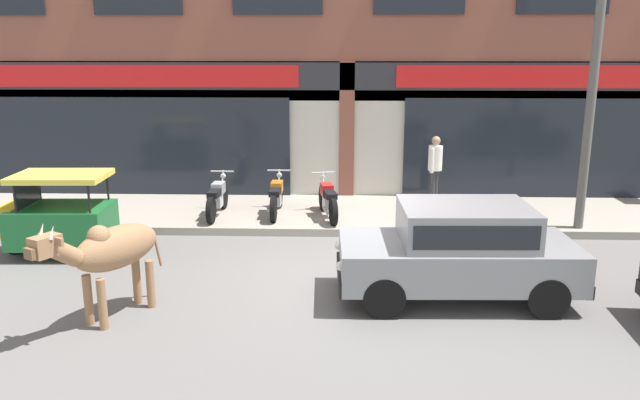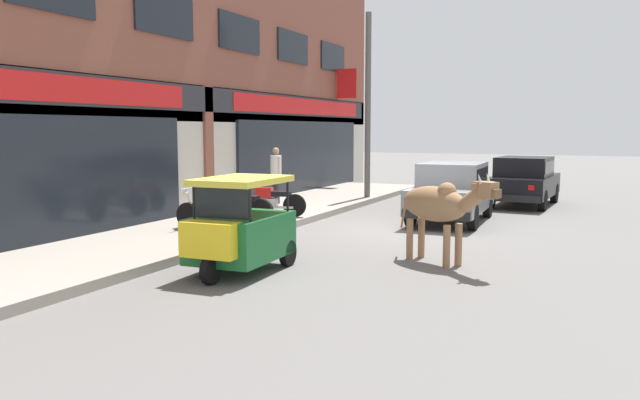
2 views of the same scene
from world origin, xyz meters
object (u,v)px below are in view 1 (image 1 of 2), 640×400
Objects in this scene: cow at (111,250)px; motorcycle_2 at (328,200)px; auto_rickshaw at (58,220)px; pedestrian at (435,163)px; car_0 at (460,247)px; motorcycle_1 at (276,197)px; motorcycle_0 at (217,198)px; utility_pole at (593,86)px.

motorcycle_2 is at bearing 59.50° from cow.
pedestrian reaches higher than auto_rickshaw.
car_0 is 2.04× the size of motorcycle_2.
car_0 is at bearing -94.04° from pedestrian.
motorcycle_1 is at bearing -165.01° from pedestrian.
pedestrian is at bearing 14.99° from motorcycle_1.
cow is at bearing -131.30° from pedestrian.
motorcycle_0 is (2.49, 2.23, -0.11)m from auto_rickshaw.
motorcycle_1 and motorcycle_2 have the same top height.
motorcycle_0 is 7.92m from utility_pole.
auto_rickshaw is 1.11× the size of motorcycle_1.
car_0 reaches higher than motorcycle_0.
motorcycle_2 is at bearing 24.04° from auto_rickshaw.
cow is 8.05m from pedestrian.
pedestrian is at bearing 12.91° from motorcycle_0.
cow is 5.41m from motorcycle_1.
auto_rickshaw is 1.11× the size of motorcycle_0.
car_0 reaches higher than motorcycle_2.
cow reaches higher than motorcycle_2.
cow reaches higher than auto_rickshaw.
utility_pole reaches higher than pedestrian.
utility_pole is (5.10, -0.64, 2.45)m from motorcycle_2.
car_0 is 2.02× the size of motorcycle_1.
cow is 1.08× the size of motorcycle_2.
motorcycle_1 is 6.74m from utility_pole.
cow reaches higher than motorcycle_1.
cow reaches higher than motorcycle_0.
cow is 5.70m from motorcycle_2.
motorcycle_2 is 1.12× the size of pedestrian.
motorcycle_0 is 1.00× the size of motorcycle_1.
auto_rickshaw is at bearing 126.35° from cow.
auto_rickshaw reaches higher than motorcycle_1.
auto_rickshaw is 1.12× the size of motorcycle_2.
utility_pole is (2.67, -1.79, 1.85)m from pedestrian.
car_0 is 5.03m from utility_pole.
motorcycle_0 is 2.40m from motorcycle_2.
auto_rickshaw reaches higher than car_0.
motorcycle_1 is 0.32× the size of utility_pole.
cow is 1.07× the size of motorcycle_1.
utility_pole is at bearing 47.90° from car_0.
motorcycle_2 is (2.88, 4.89, -0.46)m from cow.
motorcycle_1 is 1.13× the size of pedestrian.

